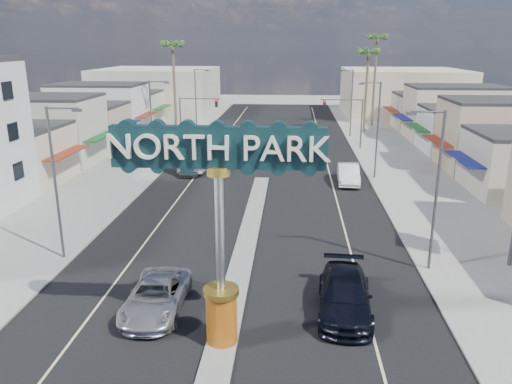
% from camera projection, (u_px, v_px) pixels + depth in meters
% --- Properties ---
extents(ground, '(160.00, 160.00, 0.00)m').
position_uv_depth(ground, '(263.00, 176.00, 47.99)').
color(ground, gray).
rests_on(ground, ground).
extents(road, '(20.00, 120.00, 0.01)m').
position_uv_depth(road, '(263.00, 176.00, 47.99)').
color(road, black).
rests_on(road, ground).
extents(median_island, '(1.30, 30.00, 0.16)m').
position_uv_depth(median_island, '(248.00, 237.00, 32.68)').
color(median_island, gray).
rests_on(median_island, ground).
extents(sidewalk_left, '(8.00, 120.00, 0.12)m').
position_uv_depth(sidewalk_left, '(121.00, 173.00, 48.98)').
color(sidewalk_left, gray).
rests_on(sidewalk_left, ground).
extents(sidewalk_right, '(8.00, 120.00, 0.12)m').
position_uv_depth(sidewalk_right, '(411.00, 179.00, 46.98)').
color(sidewalk_right, gray).
rests_on(sidewalk_right, ground).
extents(storefront_row_left, '(12.00, 42.00, 6.00)m').
position_uv_depth(storefront_row_left, '(75.00, 122.00, 61.28)').
color(storefront_row_left, beige).
rests_on(storefront_row_left, ground).
extents(storefront_row_right, '(12.00, 42.00, 6.00)m').
position_uv_depth(storefront_row_right, '(476.00, 127.00, 57.85)').
color(storefront_row_right, '#B7B29E').
rests_on(storefront_row_right, ground).
extents(backdrop_far_left, '(20.00, 20.00, 8.00)m').
position_uv_depth(backdrop_far_left, '(158.00, 91.00, 91.44)').
color(backdrop_far_left, '#B7B29E').
rests_on(backdrop_far_left, ground).
extents(backdrop_far_right, '(20.00, 20.00, 8.00)m').
position_uv_depth(backdrop_far_right, '(402.00, 92.00, 88.30)').
color(backdrop_far_right, beige).
rests_on(backdrop_far_right, ground).
extents(gateway_sign, '(8.20, 1.50, 9.15)m').
position_uv_depth(gateway_sign, '(219.00, 212.00, 19.52)').
color(gateway_sign, '#BF510E').
rests_on(gateway_sign, median_island).
extents(traffic_signal_left, '(5.09, 0.45, 6.00)m').
position_uv_depth(traffic_signal_left, '(195.00, 112.00, 60.81)').
color(traffic_signal_left, '#47474C').
rests_on(traffic_signal_left, ground).
extents(traffic_signal_right, '(5.09, 0.45, 6.00)m').
position_uv_depth(traffic_signal_right, '(347.00, 114.00, 59.50)').
color(traffic_signal_right, '#47474C').
rests_on(traffic_signal_right, ground).
extents(streetlight_l_near, '(2.03, 0.22, 9.00)m').
position_uv_depth(streetlight_l_near, '(57.00, 176.00, 28.18)').
color(streetlight_l_near, '#47474C').
rests_on(streetlight_l_near, ground).
extents(streetlight_l_mid, '(2.03, 0.22, 9.00)m').
position_uv_depth(streetlight_l_mid, '(153.00, 123.00, 47.29)').
color(streetlight_l_mid, '#47474C').
rests_on(streetlight_l_mid, ground).
extents(streetlight_l_far, '(2.03, 0.22, 9.00)m').
position_uv_depth(streetlight_l_far, '(197.00, 99.00, 68.32)').
color(streetlight_l_far, '#47474C').
rests_on(streetlight_l_far, ground).
extents(streetlight_r_near, '(2.03, 0.22, 9.00)m').
position_uv_depth(streetlight_r_near, '(434.00, 184.00, 26.69)').
color(streetlight_r_near, '#47474C').
rests_on(streetlight_r_near, ground).
extents(streetlight_r_mid, '(2.03, 0.22, 9.00)m').
position_uv_depth(streetlight_r_mid, '(376.00, 125.00, 45.81)').
color(streetlight_r_mid, '#47474C').
rests_on(streetlight_r_mid, ground).
extents(streetlight_r_far, '(2.03, 0.22, 9.00)m').
position_uv_depth(streetlight_r_far, '(350.00, 100.00, 66.83)').
color(streetlight_r_far, '#47474C').
rests_on(streetlight_r_far, ground).
extents(palm_left_far, '(2.60, 2.60, 13.10)m').
position_uv_depth(palm_left_far, '(173.00, 50.00, 64.76)').
color(palm_left_far, brown).
rests_on(palm_left_far, ground).
extents(palm_right_mid, '(2.60, 2.60, 12.10)m').
position_uv_depth(palm_right_mid, '(368.00, 56.00, 68.90)').
color(palm_right_mid, brown).
rests_on(palm_right_mid, ground).
extents(palm_right_far, '(2.60, 2.60, 14.10)m').
position_uv_depth(palm_right_far, '(377.00, 43.00, 73.98)').
color(palm_right_far, brown).
rests_on(palm_right_far, ground).
extents(suv_left, '(2.65, 5.62, 1.55)m').
position_uv_depth(suv_left, '(156.00, 296.00, 23.62)').
color(suv_left, silver).
rests_on(suv_left, ground).
extents(suv_right, '(2.82, 6.16, 1.75)m').
position_uv_depth(suv_right, '(345.00, 295.00, 23.54)').
color(suv_right, black).
rests_on(suv_right, ground).
extents(car_parked_left, '(2.41, 4.71, 1.53)m').
position_uv_depth(car_parked_left, '(189.00, 166.00, 48.77)').
color(car_parked_left, '#5A5B5E').
rests_on(car_parked_left, ground).
extents(car_parked_right, '(2.06, 5.35, 1.74)m').
position_uv_depth(car_parked_right, '(348.00, 174.00, 45.47)').
color(car_parked_right, white).
rests_on(car_parked_right, ground).
extents(city_bus, '(3.56, 10.85, 2.97)m').
position_uv_depth(city_bus, '(204.00, 151.00, 52.42)').
color(city_bus, silver).
rests_on(city_bus, ground).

